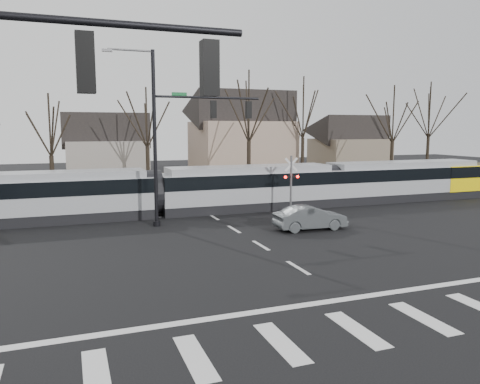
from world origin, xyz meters
name	(u,v)px	position (x,y,z in m)	size (l,w,h in m)	color
ground	(322,283)	(0.00, 0.00, 0.00)	(140.00, 140.00, 0.00)	black
grass_verge	(162,186)	(0.00, 32.00, 0.01)	(140.00, 28.00, 0.01)	#38331E
crosswalk	(391,324)	(0.00, -4.00, 0.01)	(27.00, 2.60, 0.01)	silver
stop_line	(349,298)	(0.00, -1.80, 0.01)	(28.00, 0.35, 0.01)	silver
lane_dashes	(205,212)	(0.00, 16.00, 0.01)	(0.18, 30.00, 0.01)	silver
rail_pair	(206,212)	(0.00, 15.80, 0.03)	(90.00, 1.52, 0.06)	#59595E
tram	(247,186)	(3.13, 16.00, 1.70)	(41.16, 3.06, 3.12)	gray
sedan	(310,218)	(4.08, 8.44, 0.69)	(4.23, 1.60, 1.38)	#484C4E
signal_pole_far	(181,130)	(-2.41, 12.50, 5.70)	(9.28, 0.44, 10.20)	black
rail_crossing_signal	(291,187)	(5.00, 12.79, 1.89)	(1.08, 0.36, 4.00)	#59595B
tree_row	(195,137)	(2.00, 26.00, 5.00)	(59.20, 7.20, 10.00)	black
house_b	(106,146)	(-5.00, 36.00, 3.97)	(8.64, 7.56, 7.65)	gray
house_c	(241,133)	(9.00, 33.00, 5.23)	(10.80, 8.64, 10.10)	gray
house_d	(349,143)	(24.00, 35.00, 3.97)	(8.64, 7.56, 7.65)	#695C4D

